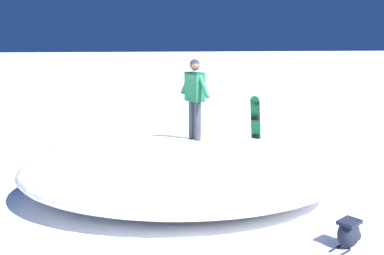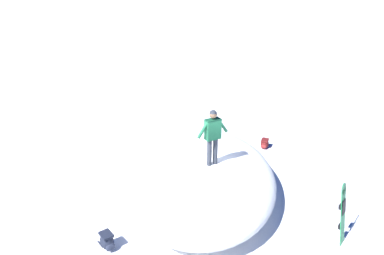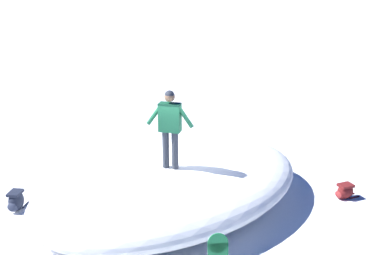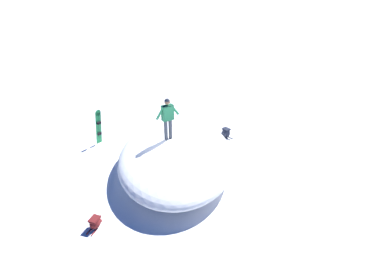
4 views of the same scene
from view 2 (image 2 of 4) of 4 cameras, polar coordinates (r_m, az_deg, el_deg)
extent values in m
plane|color=white|center=(11.89, 1.80, -8.94)|extent=(240.00, 240.00, 0.00)
ellipsoid|color=white|center=(11.26, 1.45, -7.47)|extent=(5.43, 7.18, 1.15)
cylinder|color=#333842|center=(10.50, 2.68, -3.83)|extent=(0.14, 0.14, 0.79)
cylinder|color=#333842|center=(10.60, 3.59, -3.59)|extent=(0.14, 0.14, 0.79)
cube|color=#195638|center=(10.26, 3.22, -0.25)|extent=(0.49, 0.38, 0.59)
sphere|color=#936B4C|center=(10.10, 3.28, 2.02)|extent=(0.22, 0.22, 0.22)
cylinder|color=#195638|center=(10.08, 1.75, -0.32)|extent=(0.38, 0.23, 0.49)
cylinder|color=#195638|center=(10.40, 4.66, 0.35)|extent=(0.38, 0.23, 0.49)
sphere|color=#333842|center=(10.09, 3.28, 2.13)|extent=(0.21, 0.21, 0.21)
cube|color=#1E8C47|center=(9.97, 22.18, -12.59)|extent=(0.35, 0.35, 1.52)
cylinder|color=#1E8C47|center=(9.59, 22.31, -8.71)|extent=(0.24, 0.24, 0.29)
cube|color=black|center=(9.83, 22.35, -11.27)|extent=(0.21, 0.21, 0.36)
cube|color=black|center=(9.84, 21.98, -11.16)|extent=(0.19, 0.19, 0.12)
cube|color=black|center=(10.13, 21.89, -13.85)|extent=(0.19, 0.19, 0.12)
ellipsoid|color=#1E2333|center=(9.63, -12.97, -16.64)|extent=(0.48, 0.51, 0.45)
ellipsoid|color=#2B3144|center=(9.54, -12.43, -17.55)|extent=(0.26, 0.22, 0.22)
cube|color=#1E2333|center=(9.51, -13.07, -15.76)|extent=(0.40, 0.43, 0.06)
cylinder|color=#1E2333|center=(9.95, -12.96, -16.72)|extent=(0.18, 0.26, 0.04)
cylinder|color=#1E2333|center=(9.90, -13.91, -17.05)|extent=(0.18, 0.26, 0.04)
ellipsoid|color=maroon|center=(14.50, 11.12, -2.44)|extent=(0.45, 0.49, 0.35)
ellipsoid|color=maroon|center=(14.37, 10.96, -2.91)|extent=(0.25, 0.21, 0.17)
cube|color=maroon|center=(14.44, 11.16, -1.91)|extent=(0.38, 0.41, 0.06)
cylinder|color=maroon|center=(14.75, 11.57, -2.72)|extent=(0.17, 0.26, 0.04)
cylinder|color=maroon|center=(14.78, 10.93, -2.62)|extent=(0.17, 0.26, 0.04)
camera|label=1|loc=(13.26, -37.65, 4.51)|focal=40.06mm
camera|label=3|loc=(8.16, 65.97, 1.37)|focal=45.39mm
camera|label=4|loc=(20.46, 1.16, 24.55)|focal=29.97mm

